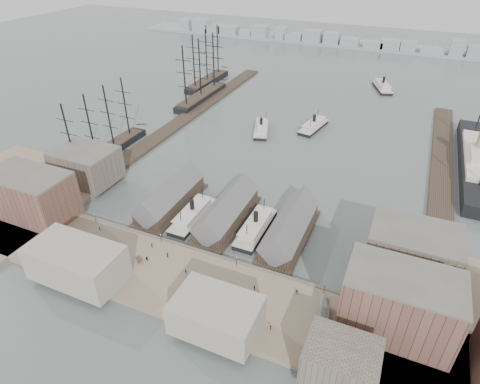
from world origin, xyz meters
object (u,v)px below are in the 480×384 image
at_px(tram, 323,315).
at_px(horse_cart_right, 200,287).
at_px(ocean_steamer, 475,160).
at_px(horse_cart_center, 144,259).
at_px(ferry_docked_west, 193,214).
at_px(horse_cart_left, 79,241).

relative_size(tram, horse_cart_right, 2.54).
relative_size(ocean_steamer, horse_cart_center, 19.91).
height_order(ferry_docked_west, ocean_steamer, ocean_steamer).
bearing_deg(horse_cart_right, horse_cart_left, 86.88).
xyz_separation_m(horse_cart_left, horse_cart_center, (27.23, 1.66, 0.04)).
height_order(tram, horse_cart_center, tram).
distance_m(tram, horse_cart_center, 62.38).
bearing_deg(ocean_steamer, horse_cart_center, -131.27).
bearing_deg(ocean_steamer, horse_cart_right, -123.46).
xyz_separation_m(ferry_docked_west, horse_cart_center, (-2.22, -30.09, 0.53)).
relative_size(tram, horse_cart_left, 2.59).
height_order(horse_cart_left, horse_cart_right, horse_cart_right).
bearing_deg(horse_cart_left, horse_cart_right, -57.40).
relative_size(ferry_docked_west, horse_cart_right, 5.92).
xyz_separation_m(horse_cart_center, horse_cart_right, (23.88, -3.89, -0.01)).
xyz_separation_m(ferry_docked_west, ocean_steamer, (105.00, 92.10, 1.82)).
height_order(ferry_docked_west, horse_cart_right, ferry_docked_west).
bearing_deg(horse_cart_left, tram, -53.74).
relative_size(ferry_docked_west, horse_cart_left, 6.03).
bearing_deg(ferry_docked_west, horse_cart_center, -94.21).
bearing_deg(tram, ferry_docked_west, 146.59).
bearing_deg(horse_cart_right, horse_cart_center, 80.13).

